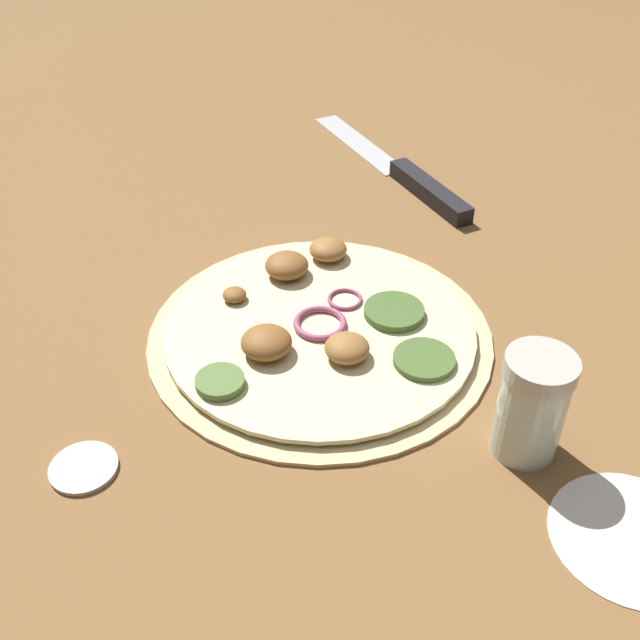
# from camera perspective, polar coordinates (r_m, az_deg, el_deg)

# --- Properties ---
(ground_plane) EXTENTS (3.00, 3.00, 0.00)m
(ground_plane) POSITION_cam_1_polar(r_m,az_deg,el_deg) (0.61, 0.00, -1.24)
(ground_plane) COLOR brown
(pizza) EXTENTS (0.28, 0.28, 0.03)m
(pizza) POSITION_cam_1_polar(r_m,az_deg,el_deg) (0.61, -0.06, -0.61)
(pizza) COLOR beige
(pizza) RESTS_ON ground_plane
(knife) EXTENTS (0.21, 0.25, 0.02)m
(knife) POSITION_cam_1_polar(r_m,az_deg,el_deg) (0.83, 7.07, 10.56)
(knife) COLOR silver
(knife) RESTS_ON ground_plane
(spice_jar) EXTENTS (0.05, 0.05, 0.08)m
(spice_jar) POSITION_cam_1_polar(r_m,az_deg,el_deg) (0.52, 15.85, -6.25)
(spice_jar) COLOR silver
(spice_jar) RESTS_ON ground_plane
(loose_cap) EXTENTS (0.05, 0.05, 0.01)m
(loose_cap) POSITION_cam_1_polar(r_m,az_deg,el_deg) (0.53, -17.59, -10.57)
(loose_cap) COLOR beige
(loose_cap) RESTS_ON ground_plane
(flour_patch) EXTENTS (0.10, 0.10, 0.00)m
(flour_patch) POSITION_cam_1_polar(r_m,az_deg,el_deg) (0.52, 22.65, -15.00)
(flour_patch) COLOR white
(flour_patch) RESTS_ON ground_plane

